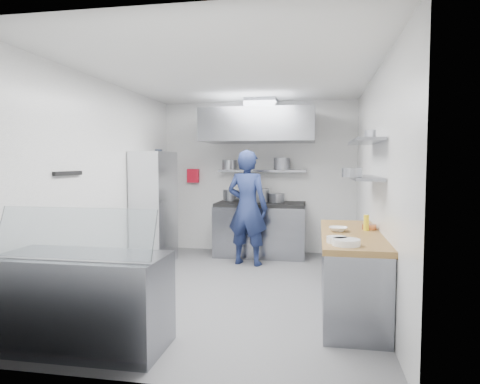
% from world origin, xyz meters
% --- Properties ---
extents(floor, '(5.00, 5.00, 0.00)m').
position_xyz_m(floor, '(0.00, 0.00, 0.00)').
color(floor, '#565659').
rests_on(floor, ground).
extents(ceiling, '(5.00, 5.00, 0.00)m').
position_xyz_m(ceiling, '(0.00, 0.00, 2.80)').
color(ceiling, silver).
rests_on(ceiling, wall_back).
extents(wall_back, '(3.60, 2.80, 0.02)m').
position_xyz_m(wall_back, '(0.00, 2.50, 1.40)').
color(wall_back, white).
rests_on(wall_back, floor).
extents(wall_front, '(3.60, 2.80, 0.02)m').
position_xyz_m(wall_front, '(0.00, -2.50, 1.40)').
color(wall_front, white).
rests_on(wall_front, floor).
extents(wall_left, '(2.80, 5.00, 0.02)m').
position_xyz_m(wall_left, '(-1.80, 0.00, 1.40)').
color(wall_left, white).
rests_on(wall_left, floor).
extents(wall_right, '(2.80, 5.00, 0.02)m').
position_xyz_m(wall_right, '(1.80, 0.00, 1.40)').
color(wall_right, white).
rests_on(wall_right, floor).
extents(gas_range, '(1.60, 0.80, 0.90)m').
position_xyz_m(gas_range, '(0.10, 2.10, 0.45)').
color(gas_range, gray).
rests_on(gas_range, floor).
extents(cooktop, '(1.57, 0.78, 0.06)m').
position_xyz_m(cooktop, '(0.10, 2.10, 0.93)').
color(cooktop, black).
rests_on(cooktop, gas_range).
extents(stock_pot_left, '(0.30, 0.30, 0.20)m').
position_xyz_m(stock_pot_left, '(-0.51, 2.44, 1.06)').
color(stock_pot_left, slate).
rests_on(stock_pot_left, cooktop).
extents(stock_pot_mid, '(0.32, 0.32, 0.24)m').
position_xyz_m(stock_pot_mid, '(0.09, 2.21, 1.08)').
color(stock_pot_mid, slate).
rests_on(stock_pot_mid, cooktop).
extents(stock_pot_right, '(0.29, 0.29, 0.16)m').
position_xyz_m(stock_pot_right, '(0.38, 2.19, 1.04)').
color(stock_pot_right, slate).
rests_on(stock_pot_right, cooktop).
extents(over_range_shelf, '(1.60, 0.30, 0.04)m').
position_xyz_m(over_range_shelf, '(0.10, 2.34, 1.52)').
color(over_range_shelf, gray).
rests_on(over_range_shelf, wall_back).
extents(shelf_pot_a, '(0.27, 0.27, 0.18)m').
position_xyz_m(shelf_pot_a, '(-0.50, 2.25, 1.63)').
color(shelf_pot_a, slate).
rests_on(shelf_pot_a, over_range_shelf).
extents(shelf_pot_b, '(0.29, 0.29, 0.22)m').
position_xyz_m(shelf_pot_b, '(0.47, 2.22, 1.65)').
color(shelf_pot_b, slate).
rests_on(shelf_pot_b, over_range_shelf).
extents(extractor_hood, '(1.90, 1.15, 0.55)m').
position_xyz_m(extractor_hood, '(0.10, 1.93, 2.30)').
color(extractor_hood, gray).
rests_on(extractor_hood, wall_back).
extents(hood_duct, '(0.55, 0.55, 0.24)m').
position_xyz_m(hood_duct, '(0.10, 2.15, 2.68)').
color(hood_duct, slate).
rests_on(hood_duct, extractor_hood).
extents(red_firebox, '(0.22, 0.10, 0.26)m').
position_xyz_m(red_firebox, '(-1.25, 2.44, 1.42)').
color(red_firebox, red).
rests_on(red_firebox, wall_back).
extents(chef, '(0.77, 0.59, 1.88)m').
position_xyz_m(chef, '(-0.02, 1.39, 0.94)').
color(chef, '#19234B').
rests_on(chef, floor).
extents(wire_rack, '(0.50, 0.90, 1.85)m').
position_xyz_m(wire_rack, '(-1.53, 1.15, 0.93)').
color(wire_rack, silver).
rests_on(wire_rack, floor).
extents(rack_bin_a, '(0.14, 0.18, 0.16)m').
position_xyz_m(rack_bin_a, '(-1.53, 0.99, 0.80)').
color(rack_bin_a, white).
rests_on(rack_bin_a, wire_rack).
extents(rack_bin_b, '(0.13, 0.16, 0.14)m').
position_xyz_m(rack_bin_b, '(-1.53, 1.39, 1.30)').
color(rack_bin_b, yellow).
rests_on(rack_bin_b, wire_rack).
extents(rack_jar, '(0.12, 0.12, 0.18)m').
position_xyz_m(rack_jar, '(-1.48, 1.23, 1.80)').
color(rack_jar, black).
rests_on(rack_jar, wire_rack).
extents(knife_strip, '(0.04, 0.55, 0.05)m').
position_xyz_m(knife_strip, '(-1.78, -0.90, 1.55)').
color(knife_strip, black).
rests_on(knife_strip, wall_left).
extents(prep_counter_base, '(0.62, 2.00, 0.84)m').
position_xyz_m(prep_counter_base, '(1.48, -0.60, 0.42)').
color(prep_counter_base, gray).
rests_on(prep_counter_base, floor).
extents(prep_counter_top, '(0.65, 2.04, 0.06)m').
position_xyz_m(prep_counter_top, '(1.48, -0.60, 0.87)').
color(prep_counter_top, olive).
rests_on(prep_counter_top, prep_counter_base).
extents(plate_stack_a, '(0.26, 0.26, 0.06)m').
position_xyz_m(plate_stack_a, '(1.37, -1.38, 0.93)').
color(plate_stack_a, white).
rests_on(plate_stack_a, prep_counter_top).
extents(plate_stack_b, '(0.20, 0.20, 0.06)m').
position_xyz_m(plate_stack_b, '(1.30, -1.26, 0.93)').
color(plate_stack_b, white).
rests_on(plate_stack_b, prep_counter_top).
extents(copper_pan, '(0.17, 0.17, 0.06)m').
position_xyz_m(copper_pan, '(1.70, -0.34, 0.93)').
color(copper_pan, '#C86D38').
rests_on(copper_pan, prep_counter_top).
extents(squeeze_bottle, '(0.06, 0.06, 0.18)m').
position_xyz_m(squeeze_bottle, '(1.66, -0.43, 0.99)').
color(squeeze_bottle, yellow).
rests_on(squeeze_bottle, prep_counter_top).
extents(mixing_bowl, '(0.23, 0.23, 0.05)m').
position_xyz_m(mixing_bowl, '(1.34, -0.56, 0.93)').
color(mixing_bowl, white).
rests_on(mixing_bowl, prep_counter_top).
extents(wall_shelf_lower, '(0.30, 1.30, 0.04)m').
position_xyz_m(wall_shelf_lower, '(1.64, -0.30, 1.50)').
color(wall_shelf_lower, gray).
rests_on(wall_shelf_lower, wall_right).
extents(wall_shelf_upper, '(0.30, 1.30, 0.04)m').
position_xyz_m(wall_shelf_upper, '(1.64, -0.30, 1.92)').
color(wall_shelf_upper, gray).
rests_on(wall_shelf_upper, wall_right).
extents(shelf_pot_c, '(0.21, 0.21, 0.10)m').
position_xyz_m(shelf_pot_c, '(1.46, -0.74, 1.57)').
color(shelf_pot_c, slate).
rests_on(shelf_pot_c, wall_shelf_lower).
extents(shelf_pot_d, '(0.24, 0.24, 0.14)m').
position_xyz_m(shelf_pot_d, '(1.79, 0.15, 2.01)').
color(shelf_pot_d, slate).
rests_on(shelf_pot_d, wall_shelf_upper).
extents(display_case, '(1.50, 0.70, 0.85)m').
position_xyz_m(display_case, '(-0.96, -2.00, 0.42)').
color(display_case, gray).
rests_on(display_case, floor).
extents(display_glass, '(1.47, 0.19, 0.42)m').
position_xyz_m(display_glass, '(-0.96, -2.12, 1.07)').
color(display_glass, silver).
rests_on(display_glass, display_case).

